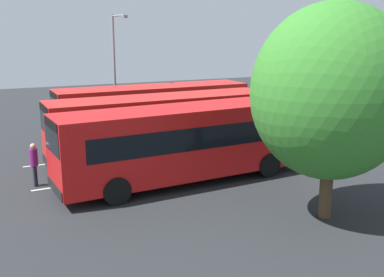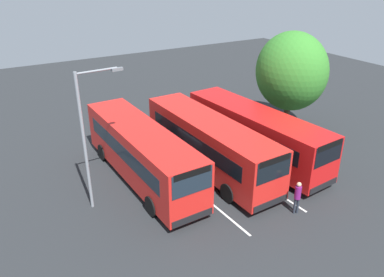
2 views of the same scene
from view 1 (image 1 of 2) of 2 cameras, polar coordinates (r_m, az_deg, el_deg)
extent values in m
plane|color=#232628|center=(23.42, -3.30, -2.57)|extent=(66.28, 66.28, 0.00)
cube|color=red|center=(26.72, -4.71, 3.35)|extent=(11.02, 2.75, 2.85)
cube|color=#19232D|center=(25.18, -16.38, 4.01)|extent=(0.18, 2.17, 1.20)
cube|color=#19232D|center=(25.56, -3.74, 3.69)|extent=(9.20, 0.32, 0.91)
cube|color=#19232D|center=(27.77, -5.62, 4.42)|extent=(9.20, 0.32, 0.91)
cube|color=black|center=(25.10, -16.49, 5.08)|extent=(0.15, 1.97, 0.32)
cube|color=black|center=(25.54, -16.16, -0.36)|extent=(0.16, 2.26, 0.36)
cylinder|color=black|center=(24.84, -11.22, -0.60)|extent=(1.08, 0.31, 1.07)
cylinder|color=black|center=(27.05, -12.50, 0.47)|extent=(1.08, 0.31, 1.07)
cylinder|color=black|center=(27.38, 3.09, 0.93)|extent=(1.08, 0.31, 1.07)
cylinder|color=black|center=(29.41, 0.88, 1.81)|extent=(1.08, 0.31, 1.07)
cube|color=red|center=(22.71, -3.64, 1.60)|extent=(11.03, 2.79, 2.85)
cube|color=black|center=(21.14, -17.42, 2.24)|extent=(0.18, 2.17, 1.20)
cube|color=black|center=(21.56, -2.43, 1.91)|extent=(9.20, 0.35, 0.91)
cube|color=black|center=(23.74, -4.76, 2.93)|extent=(9.20, 0.35, 0.91)
cube|color=black|center=(21.05, -17.56, 3.51)|extent=(0.16, 1.97, 0.32)
cube|color=black|center=(21.58, -17.14, -2.90)|extent=(0.17, 2.26, 0.36)
cylinder|color=black|center=(20.86, -11.28, -3.27)|extent=(1.08, 0.31, 1.07)
cylinder|color=black|center=(23.05, -12.80, -1.76)|extent=(1.08, 0.31, 1.07)
cylinder|color=black|center=(23.54, 5.42, -1.17)|extent=(1.08, 0.31, 1.07)
cylinder|color=black|center=(25.50, 2.68, 0.00)|extent=(1.08, 0.31, 1.07)
cube|color=red|center=(19.61, -0.76, -0.26)|extent=(11.11, 3.26, 2.85)
cube|color=black|center=(17.63, -16.59, 0.19)|extent=(0.28, 2.17, 1.20)
cube|color=black|center=(18.51, 0.97, 0.01)|extent=(9.18, 0.76, 0.91)
cube|color=black|center=(20.58, -2.33, 1.36)|extent=(9.18, 0.76, 0.91)
cube|color=black|center=(17.53, -16.76, 1.70)|extent=(0.24, 1.97, 0.32)
cube|color=black|center=(18.16, -16.28, -5.88)|extent=(0.27, 2.26, 0.36)
cylinder|color=black|center=(17.59, -9.14, -6.32)|extent=(1.09, 0.36, 1.07)
cylinder|color=black|center=(19.71, -11.44, -4.27)|extent=(1.09, 0.36, 1.07)
cylinder|color=black|center=(20.84, 9.34, -3.21)|extent=(1.09, 0.36, 1.07)
cylinder|color=black|center=(22.66, 5.72, -1.75)|extent=(1.09, 0.36, 1.07)
cylinder|color=#232833|center=(20.54, -18.49, -4.26)|extent=(0.13, 0.13, 0.88)
cylinder|color=#232833|center=(20.39, -18.61, -4.40)|extent=(0.13, 0.13, 0.88)
cylinder|color=#721966|center=(20.25, -18.71, -2.19)|extent=(0.41, 0.41, 0.70)
sphere|color=tan|center=(20.13, -18.81, -0.91)|extent=(0.24, 0.24, 0.24)
cylinder|color=gray|center=(29.37, -9.41, 7.66)|extent=(0.16, 0.16, 7.20)
cylinder|color=gray|center=(28.29, -9.00, 14.57)|extent=(0.23, 2.02, 0.10)
cube|color=slate|center=(27.34, -8.27, 14.48)|extent=(0.24, 0.57, 0.14)
cylinder|color=#4C3823|center=(16.72, 16.03, -5.54)|extent=(0.44, 0.44, 2.29)
ellipsoid|color=#337A28|center=(16.00, 16.77, 5.47)|extent=(5.54, 4.99, 5.82)
cube|color=silver|center=(25.07, -4.81, -1.52)|extent=(13.21, 0.64, 0.01)
cube|color=silver|center=(21.79, -1.56, -3.76)|extent=(13.21, 0.64, 0.01)
camera|label=2|loc=(33.84, -42.59, 18.78)|focal=35.27mm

